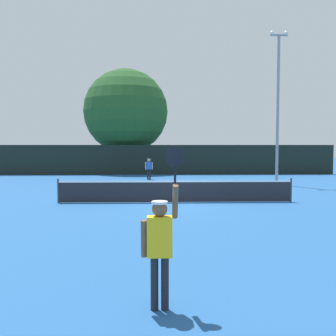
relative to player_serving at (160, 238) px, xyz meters
name	(u,v)px	position (x,y,z in m)	size (l,w,h in m)	color
ground_plane	(176,202)	(0.82, 11.02, -1.11)	(120.00, 120.00, 0.00)	#235693
tennis_net	(176,191)	(0.82, 11.02, -0.60)	(10.40, 0.08, 1.07)	#232328
perimeter_fence	(166,160)	(0.82, 27.38, 0.18)	(29.58, 0.12, 2.58)	black
player_serving	(160,238)	(0.00, 0.00, 0.00)	(0.67, 0.40, 2.53)	yellow
player_receiving	(149,167)	(-0.57, 22.47, -0.18)	(0.57, 0.23, 1.54)	blue
tennis_ball	(210,195)	(2.65, 13.26, -1.08)	(0.07, 0.07, 0.07)	#CCE033
light_pole	(278,99)	(7.78, 18.65, 4.37)	(1.18, 0.28, 9.80)	gray
large_tree	(126,111)	(-2.89, 30.70, 4.64)	(7.93, 7.93, 9.73)	brown
parked_car_near	(180,163)	(2.41, 32.60, -0.34)	(2.35, 4.38, 1.69)	white
parked_car_mid	(228,162)	(7.81, 35.43, -0.34)	(2.20, 4.33, 1.69)	navy
parked_car_far	(266,163)	(11.26, 33.05, -0.34)	(2.00, 4.24, 1.69)	black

